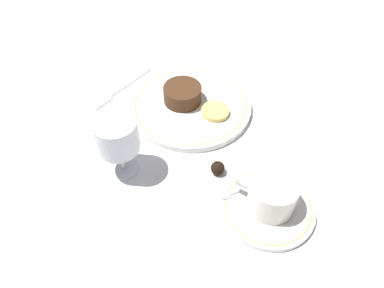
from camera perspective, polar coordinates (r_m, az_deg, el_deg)
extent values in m
plane|color=white|center=(0.81, -0.55, 4.96)|extent=(3.00, 3.00, 0.00)
cylinder|color=white|center=(0.81, -0.09, 5.80)|extent=(0.26, 0.26, 0.01)
torus|color=tan|center=(0.81, -0.09, 6.10)|extent=(0.24, 0.24, 0.00)
cylinder|color=white|center=(0.66, 11.43, -9.44)|extent=(0.16, 0.16, 0.01)
torus|color=tan|center=(0.66, 11.49, -9.25)|extent=(0.15, 0.15, 0.00)
cylinder|color=white|center=(0.63, 12.15, -7.62)|extent=(0.08, 0.08, 0.06)
cylinder|color=#331E0F|center=(0.63, 12.21, -7.42)|extent=(0.07, 0.07, 0.05)
torus|color=white|center=(0.63, 7.98, -5.98)|extent=(0.04, 0.01, 0.04)
cube|color=silver|center=(0.67, 9.20, -6.35)|extent=(0.06, 0.06, 0.00)
ellipsoid|color=silver|center=(0.65, 5.11, -7.78)|extent=(0.03, 0.03, 0.00)
cylinder|color=silver|center=(0.71, -10.36, -3.56)|extent=(0.06, 0.06, 0.01)
cylinder|color=silver|center=(0.69, -10.69, -2.00)|extent=(0.01, 0.01, 0.06)
cylinder|color=silver|center=(0.65, -11.41, 1.32)|extent=(0.08, 0.08, 0.06)
cylinder|color=#470A14|center=(0.65, -11.26, 0.61)|extent=(0.07, 0.07, 0.03)
cube|color=silver|center=(0.89, -9.30, 9.39)|extent=(0.04, 0.13, 0.01)
cube|color=silver|center=(0.85, -13.62, 6.30)|extent=(0.03, 0.05, 0.01)
cylinder|color=#4C2D19|center=(0.80, -1.46, 7.61)|extent=(0.08, 0.08, 0.04)
cylinder|color=#EFE075|center=(0.78, 3.56, 4.97)|extent=(0.06, 0.06, 0.01)
sphere|color=black|center=(0.69, 3.94, -3.68)|extent=(0.03, 0.03, 0.03)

